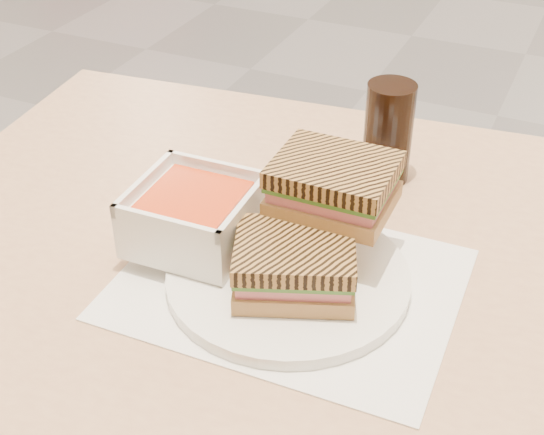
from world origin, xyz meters
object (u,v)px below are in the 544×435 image
at_px(main_table, 386,334).
at_px(plate, 288,277).
at_px(panini_lower, 294,265).
at_px(cola_glass, 388,133).
at_px(soup_bowl, 195,217).

relative_size(main_table, plate, 4.83).
relative_size(panini_lower, cola_glass, 1.14).
bearing_deg(cola_glass, panini_lower, -92.75).
height_order(main_table, cola_glass, cola_glass).
bearing_deg(main_table, plate, -136.12).
xyz_separation_m(soup_bowl, cola_glass, (0.15, 0.24, 0.02)).
height_order(main_table, soup_bowl, soup_bowl).
relative_size(soup_bowl, panini_lower, 0.88).
relative_size(soup_bowl, cola_glass, 1.00).
bearing_deg(soup_bowl, cola_glass, 59.07).
distance_m(plate, panini_lower, 0.04).
bearing_deg(soup_bowl, main_table, 20.50).
xyz_separation_m(plate, panini_lower, (0.01, -0.02, 0.04)).
height_order(soup_bowl, panini_lower, soup_bowl).
height_order(panini_lower, cola_glass, cola_glass).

